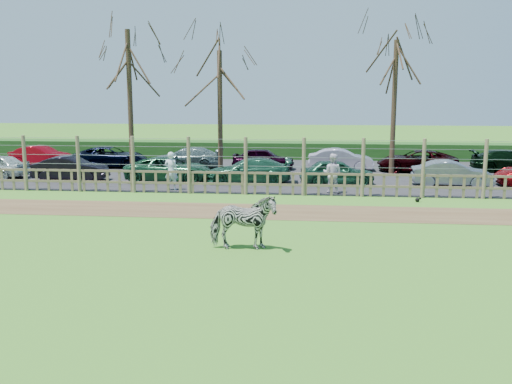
# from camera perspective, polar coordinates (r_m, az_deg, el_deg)

# --- Properties ---
(ground) EXTENTS (120.00, 120.00, 0.00)m
(ground) POSITION_cam_1_polar(r_m,az_deg,el_deg) (17.10, -4.19, -5.04)
(ground) COLOR #56A63F
(ground) RESTS_ON ground
(dirt_strip) EXTENTS (34.00, 2.80, 0.01)m
(dirt_strip) POSITION_cam_1_polar(r_m,az_deg,el_deg) (21.42, -2.13, -1.90)
(dirt_strip) COLOR brown
(dirt_strip) RESTS_ON ground
(asphalt) EXTENTS (44.00, 13.00, 0.04)m
(asphalt) POSITION_cam_1_polar(r_m,az_deg,el_deg) (31.20, 0.38, 1.92)
(asphalt) COLOR #232326
(asphalt) RESTS_ON ground
(hedge) EXTENTS (46.00, 2.00, 1.10)m
(hedge) POSITION_cam_1_polar(r_m,az_deg,el_deg) (38.06, 1.37, 4.20)
(hedge) COLOR #1E4716
(hedge) RESTS_ON ground
(fence) EXTENTS (30.16, 0.16, 2.50)m
(fence) POSITION_cam_1_polar(r_m,az_deg,el_deg) (24.70, -1.03, 1.59)
(fence) COLOR brown
(fence) RESTS_ON ground
(tree_left) EXTENTS (4.80, 4.80, 7.88)m
(tree_left) POSITION_cam_1_polar(r_m,az_deg,el_deg) (30.27, -12.61, 12.05)
(tree_left) COLOR #3D2B1E
(tree_left) RESTS_ON ground
(tree_mid) EXTENTS (4.80, 4.80, 6.83)m
(tree_mid) POSITION_cam_1_polar(r_m,az_deg,el_deg) (30.15, -3.65, 10.86)
(tree_mid) COLOR #3D2B1E
(tree_mid) RESTS_ON ground
(tree_right) EXTENTS (4.80, 4.80, 7.35)m
(tree_right) POSITION_cam_1_polar(r_m,az_deg,el_deg) (30.54, 13.76, 11.29)
(tree_right) COLOR #3D2B1E
(tree_right) RESTS_ON ground
(zebra) EXTENTS (1.96, 1.01, 1.61)m
(zebra) POSITION_cam_1_polar(r_m,az_deg,el_deg) (16.09, -1.31, -3.03)
(zebra) COLOR gray
(zebra) RESTS_ON ground
(visitor_a) EXTENTS (0.68, 0.50, 1.72)m
(visitor_a) POSITION_cam_1_polar(r_m,az_deg,el_deg) (25.93, -8.48, 2.11)
(visitor_a) COLOR silver
(visitor_a) RESTS_ON asphalt
(visitor_b) EXTENTS (1.00, 0.88, 1.72)m
(visitor_b) POSITION_cam_1_polar(r_m,az_deg,el_deg) (25.11, 7.64, 1.87)
(visitor_b) COLOR silver
(visitor_b) RESTS_ON asphalt
(crow) EXTENTS (0.24, 0.18, 0.20)m
(crow) POSITION_cam_1_polar(r_m,az_deg,el_deg) (24.04, 15.87, -0.74)
(crow) COLOR black
(crow) RESTS_ON ground
(car_1) EXTENTS (3.70, 1.45, 1.20)m
(car_1) POSITION_cam_1_polar(r_m,az_deg,el_deg) (29.79, -18.05, 2.24)
(car_1) COLOR black
(car_1) RESTS_ON asphalt
(car_2) EXTENTS (4.39, 2.16, 1.20)m
(car_2) POSITION_cam_1_polar(r_m,az_deg,el_deg) (28.43, -8.66, 2.27)
(car_2) COLOR #1C4D2F
(car_2) RESTS_ON asphalt
(car_3) EXTENTS (4.25, 2.00, 1.20)m
(car_3) POSITION_cam_1_polar(r_m,az_deg,el_deg) (27.62, -0.75, 2.15)
(car_3) COLOR #205239
(car_3) RESTS_ON asphalt
(car_4) EXTENTS (3.65, 1.77, 1.20)m
(car_4) POSITION_cam_1_polar(r_m,az_deg,el_deg) (27.39, 8.10, 1.99)
(car_4) COLOR #1A4831
(car_4) RESTS_ON asphalt
(car_5) EXTENTS (3.73, 1.54, 1.20)m
(car_5) POSITION_cam_1_polar(r_m,az_deg,el_deg) (28.09, 18.99, 1.74)
(car_5) COLOR slate
(car_5) RESTS_ON asphalt
(car_7) EXTENTS (3.77, 1.70, 1.20)m
(car_7) POSITION_cam_1_polar(r_m,az_deg,el_deg) (36.07, -20.70, 3.37)
(car_7) COLOR maroon
(car_7) RESTS_ON asphalt
(car_8) EXTENTS (4.47, 2.35, 1.20)m
(car_8) POSITION_cam_1_polar(r_m,az_deg,el_deg) (34.43, -14.37, 3.42)
(car_8) COLOR black
(car_8) RESTS_ON asphalt
(car_9) EXTENTS (4.18, 1.78, 1.20)m
(car_9) POSITION_cam_1_polar(r_m,az_deg,el_deg) (33.07, -6.97, 3.40)
(car_9) COLOR slate
(car_9) RESTS_ON asphalt
(car_10) EXTENTS (3.54, 1.47, 1.20)m
(car_10) POSITION_cam_1_polar(r_m,az_deg,el_deg) (32.49, 0.74, 3.35)
(car_10) COLOR black
(car_10) RESTS_ON asphalt
(car_11) EXTENTS (3.66, 1.33, 1.20)m
(car_11) POSITION_cam_1_polar(r_m,az_deg,el_deg) (32.49, 8.47, 3.24)
(car_11) COLOR #C2AFC8
(car_11) RESTS_ON asphalt
(car_12) EXTENTS (4.50, 2.42, 1.20)m
(car_12) POSITION_cam_1_polar(r_m,az_deg,el_deg) (32.67, 15.80, 3.01)
(car_12) COLOR black
(car_12) RESTS_ON asphalt
(car_13) EXTENTS (4.26, 2.01, 1.20)m
(car_13) POSITION_cam_1_polar(r_m,az_deg,el_deg) (34.42, 24.05, 2.85)
(car_13) COLOR black
(car_13) RESTS_ON asphalt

